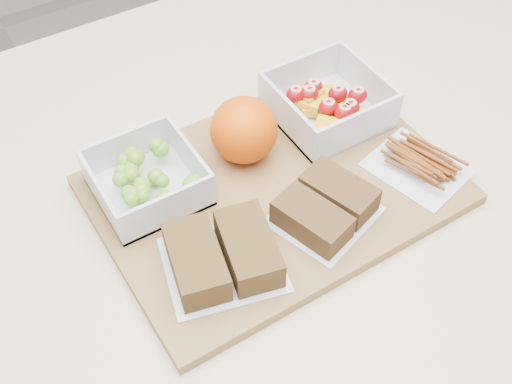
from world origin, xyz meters
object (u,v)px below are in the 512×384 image
at_px(sandwich_bag_center, 325,207).
at_px(sandwich_bag_left, 223,255).
at_px(grape_container, 148,179).
at_px(cutting_board, 274,190).
at_px(fruit_container, 327,104).
at_px(pretzel_bag, 419,162).
at_px(orange, 244,130).

bearing_deg(sandwich_bag_center, sandwich_bag_left, 179.31).
relative_size(grape_container, sandwich_bag_center, 0.87).
xyz_separation_m(cutting_board, fruit_container, (0.13, 0.07, 0.03)).
distance_m(grape_container, fruit_container, 0.26).
xyz_separation_m(grape_container, sandwich_bag_center, (0.16, -0.14, -0.00)).
relative_size(fruit_container, sandwich_bag_left, 0.89).
bearing_deg(pretzel_bag, orange, 141.80).
xyz_separation_m(grape_container, pretzel_bag, (0.30, -0.14, -0.01)).
height_order(cutting_board, sandwich_bag_left, sandwich_bag_left).
height_order(cutting_board, pretzel_bag, pretzel_bag).
bearing_deg(sandwich_bag_left, fruit_container, 30.11).
bearing_deg(pretzel_bag, sandwich_bag_center, -179.38).
height_order(grape_container, pretzel_bag, grape_container).
height_order(cutting_board, fruit_container, fruit_container).
height_order(orange, sandwich_bag_center, orange).
xyz_separation_m(sandwich_bag_left, sandwich_bag_center, (0.13, -0.00, -0.00)).
distance_m(cutting_board, sandwich_bag_left, 0.13).
height_order(grape_container, sandwich_bag_center, grape_container).
height_order(cutting_board, grape_container, grape_container).
distance_m(orange, sandwich_bag_left, 0.17).
bearing_deg(fruit_container, sandwich_bag_left, -149.89).
distance_m(cutting_board, pretzel_bag, 0.18).
xyz_separation_m(orange, sandwich_bag_left, (-0.11, -0.13, -0.02)).
xyz_separation_m(grape_container, orange, (0.13, -0.01, 0.02)).
relative_size(cutting_board, grape_container, 3.48).
distance_m(grape_container, sandwich_bag_center, 0.21).
distance_m(cutting_board, sandwich_bag_center, 0.08).
relative_size(orange, sandwich_bag_left, 0.56).
distance_m(grape_container, pretzel_bag, 0.33).
xyz_separation_m(fruit_container, sandwich_bag_center, (-0.10, -0.14, -0.00)).
relative_size(sandwich_bag_left, pretzel_bag, 1.12).
relative_size(cutting_board, sandwich_bag_left, 2.79).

